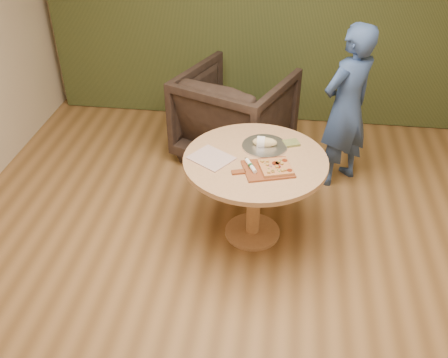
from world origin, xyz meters
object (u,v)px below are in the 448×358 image
Objects in this scene: person_standing at (346,108)px; bread_roll at (264,142)px; armchair at (235,111)px; pizza_paddle at (266,169)px; pedestal_table at (255,174)px; flatbread_pizza at (276,167)px; serving_tray at (265,146)px; cutlery_roll at (251,166)px.

bread_roll is at bearing 5.39° from person_standing.
pizza_paddle is at bearing 128.27° from armchair.
bread_roll is (-0.04, 0.33, 0.04)m from pizza_paddle.
pedestal_table is 0.27m from flatbread_pizza.
flatbread_pizza is 0.78× the size of serving_tray.
flatbread_pizza reaches higher than pizza_paddle.
person_standing is at bearing 28.00° from cutlery_roll.
serving_tray is 1.14m from armchair.
bread_roll is at bearing 180.00° from serving_tray.
bread_roll reaches higher than pedestal_table.
cutlery_roll is 0.53× the size of serving_tray.
person_standing is (0.68, 0.73, 0.01)m from serving_tray.
armchair is at bearing 87.74° from pizza_paddle.
pizza_paddle reaches higher than pedestal_table.
serving_tray is at bearing 49.72° from cutlery_roll.
serving_tray is 1.00m from person_standing.
pizza_paddle is 0.07m from flatbread_pizza.
person_standing reaches higher than cutlery_roll.
armchair is (-0.38, 1.38, -0.26)m from pizza_paddle.
cutlery_roll is 0.34m from bread_roll.
cutlery_roll is at bearing 163.18° from pizza_paddle.
pedestal_table is at bearing 126.06° from armchair.
pedestal_table is 0.72× the size of person_standing.
pedestal_table is at bearing 104.09° from pizza_paddle.
armchair is (-0.35, 1.05, -0.26)m from serving_tray.
armchair is 1.11m from person_standing.
pizza_paddle is 2.45× the size of bread_roll.
person_standing is at bearing 51.12° from pedestal_table.
bread_roll is at bearing 51.19° from cutlery_roll.
cutlery_roll is (-0.02, -0.15, 0.17)m from pedestal_table.
armchair reaches higher than pedestal_table.
pedestal_table is 0.23m from cutlery_roll.
person_standing reaches higher than pizza_paddle.
pizza_paddle is 0.12m from cutlery_roll.
flatbread_pizza reaches higher than pedestal_table.
pizza_paddle is at bearing -58.05° from pedestal_table.
pedestal_table is 4.00× the size of flatbread_pizza.
bread_roll is 0.13× the size of person_standing.
cutlery_roll is (-0.18, -0.01, 0.00)m from flatbread_pizza.
pizza_paddle is 0.33m from bread_roll.
person_standing is (1.03, -0.32, 0.27)m from armchair.
flatbread_pizza is at bearing 19.74° from person_standing.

